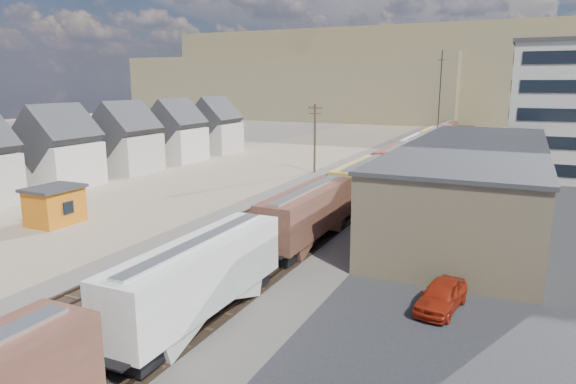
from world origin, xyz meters
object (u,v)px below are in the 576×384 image
at_px(utility_pole_north, 315,137).
at_px(parked_car_red, 441,296).
at_px(freight_train, 381,169).
at_px(maintenance_shed, 55,205).

height_order(utility_pole_north, parked_car_red, utility_pole_north).
bearing_deg(freight_train, parked_car_red, -69.10).
xyz_separation_m(utility_pole_north, parked_car_red, (24.05, -40.04, -4.44)).
distance_m(freight_train, utility_pole_north, 15.61).
xyz_separation_m(freight_train, utility_pole_north, (-12.30, 9.28, 2.50)).
bearing_deg(freight_train, utility_pole_north, 142.97).
distance_m(freight_train, maintenance_shed, 35.85).
bearing_deg(utility_pole_north, maintenance_shed, -107.58).
bearing_deg(parked_car_red, maintenance_shed, -177.56).
height_order(freight_train, parked_car_red, freight_train).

